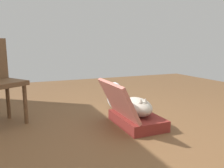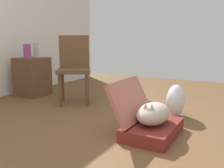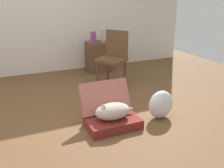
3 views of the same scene
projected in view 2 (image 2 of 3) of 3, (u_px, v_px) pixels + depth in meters
name	position (u px, v px, depth m)	size (l,w,h in m)	color
ground_plane	(92.00, 138.00, 2.19)	(7.68, 7.68, 0.00)	brown
suitcase_base	(153.00, 129.00, 2.25)	(0.64, 0.42, 0.12)	maroon
suitcase_lid	(131.00, 100.00, 2.32)	(0.64, 0.42, 0.04)	#B26356
cat	(153.00, 113.00, 2.22)	(0.52, 0.28, 0.22)	#B2A899
plastic_bag_white	(175.00, 101.00, 2.79)	(0.35, 0.20, 0.38)	silver
side_table	(33.00, 77.00, 3.92)	(0.44, 0.43, 0.61)	brown
vase_tall	(27.00, 51.00, 3.73)	(0.11, 0.11, 0.22)	#8C387A
vase_short	(36.00, 50.00, 3.94)	(0.08, 0.08, 0.23)	#B7AD99
chair	(74.00, 66.00, 3.40)	(0.59, 0.60, 0.95)	brown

